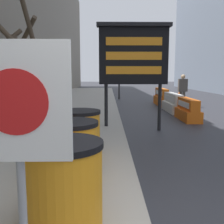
# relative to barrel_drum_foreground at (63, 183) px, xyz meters

# --- Properties ---
(bare_tree) EXTENTS (1.75, 1.87, 4.22)m
(bare_tree) POSITION_rel_barrel_drum_foreground_xyz_m (-2.79, 6.77, 1.52)
(bare_tree) COLOR #4C3D2D
(bare_tree) RESTS_ON sidewalk_left
(barrel_drum_foreground) EXTENTS (0.81, 0.81, 0.85)m
(barrel_drum_foreground) POSITION_rel_barrel_drum_foreground_xyz_m (0.00, 0.00, 0.00)
(barrel_drum_foreground) COLOR orange
(barrel_drum_foreground) RESTS_ON sidewalk_left
(barrel_drum_middle) EXTENTS (0.81, 0.81, 0.85)m
(barrel_drum_middle) POSITION_rel_barrel_drum_foreground_xyz_m (-0.09, 1.13, 0.00)
(barrel_drum_middle) COLOR orange
(barrel_drum_middle) RESTS_ON sidewalk_left
(barrel_drum_back) EXTENTS (0.81, 0.81, 0.85)m
(barrel_drum_back) POSITION_rel_barrel_drum_foreground_xyz_m (-0.09, 2.25, 0.00)
(barrel_drum_back) COLOR orange
(barrel_drum_back) RESTS_ON sidewalk_left
(warning_sign) EXTENTS (0.74, 0.08, 1.73)m
(warning_sign) POSITION_rel_barrel_drum_foreground_xyz_m (-0.16, -0.75, 0.79)
(warning_sign) COLOR gray
(warning_sign) RESTS_ON sidewalk_left
(message_board) EXTENTS (2.08, 0.36, 3.05)m
(message_board) POSITION_rel_barrel_drum_foreground_xyz_m (1.18, 5.09, 1.62)
(message_board) COLOR black
(message_board) RESTS_ON ground_plane
(jersey_barrier_orange_far) EXTENTS (0.55, 1.64, 0.78)m
(jersey_barrier_orange_far) POSITION_rel_barrel_drum_foreground_xyz_m (3.33, 6.81, -0.22)
(jersey_barrier_orange_far) COLOR orange
(jersey_barrier_orange_far) RESTS_ON ground_plane
(jersey_barrier_white) EXTENTS (0.55, 2.16, 0.81)m
(jersey_barrier_white) POSITION_rel_barrel_drum_foreground_xyz_m (3.33, 9.02, -0.20)
(jersey_barrier_white) COLOR silver
(jersey_barrier_white) RESTS_ON ground_plane
(jersey_barrier_orange_near) EXTENTS (0.50, 2.12, 0.90)m
(jersey_barrier_orange_near) POSITION_rel_barrel_drum_foreground_xyz_m (3.33, 11.52, -0.16)
(jersey_barrier_orange_near) COLOR orange
(jersey_barrier_orange_near) RESTS_ON ground_plane
(traffic_cone_near) EXTENTS (0.39, 0.39, 0.70)m
(traffic_cone_near) POSITION_rel_barrel_drum_foreground_xyz_m (3.88, 8.53, -0.21)
(traffic_cone_near) COLOR black
(traffic_cone_near) RESTS_ON ground_plane
(traffic_cone_mid) EXTENTS (0.42, 0.42, 0.76)m
(traffic_cone_mid) POSITION_rel_barrel_drum_foreground_xyz_m (4.42, 12.02, -0.19)
(traffic_cone_mid) COLOR black
(traffic_cone_mid) RESTS_ON ground_plane
(traffic_light_near_curb) EXTENTS (0.28, 0.44, 4.01)m
(traffic_light_near_curb) POSITION_rel_barrel_drum_foreground_xyz_m (1.20, 15.03, 2.35)
(traffic_light_near_curb) COLOR #2D2D30
(traffic_light_near_curb) RESTS_ON ground_plane
(pedestrian_worker) EXTENTS (0.44, 0.27, 1.64)m
(pedestrian_worker) POSITION_rel_barrel_drum_foreground_xyz_m (4.16, 10.47, 0.41)
(pedestrian_worker) COLOR #514C42
(pedestrian_worker) RESTS_ON ground_plane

